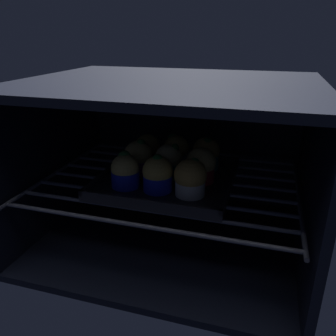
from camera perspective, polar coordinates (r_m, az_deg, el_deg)
name	(u,v)px	position (r cm, az deg, el deg)	size (l,w,h in cm)	color
oven_cavity	(174,161)	(77.47, 1.08, 1.20)	(59.00, 47.00, 37.00)	black
oven_rack	(169,182)	(74.99, 0.19, -2.33)	(54.80, 42.00, 0.80)	#444756
baking_tray	(168,179)	(73.81, 0.00, -1.81)	(27.60, 27.60, 2.20)	black
muffin_row0_col0	(125,171)	(68.47, -7.19, -0.53)	(5.72, 5.72, 7.35)	#1928B7
muffin_row0_col1	(159,175)	(66.05, -1.53, -1.13)	(5.97, 5.97, 7.54)	#1928B7
muffin_row0_col2	(190,178)	(64.41, 3.78, -1.72)	(6.28, 6.28, 7.36)	silver
muffin_row1_col0	(138,158)	(74.57, -5.01, 1.71)	(6.13, 6.13, 7.86)	#7A238C
muffin_row1_col1	(170,162)	(72.48, 0.36, 1.07)	(5.72, 5.72, 7.49)	#0C8C84
muffin_row1_col2	(201,166)	(70.46, 5.54, 0.41)	(6.22, 6.22, 7.34)	red
muffin_row2_col0	(147,150)	(80.90, -3.48, 3.10)	(6.01, 6.01, 6.84)	red
muffin_row2_col1	(175,151)	(78.29, 1.17, 2.81)	(5.80, 5.80, 7.53)	silver
muffin_row2_col2	(206,153)	(77.22, 6.42, 2.43)	(6.09, 6.09, 7.51)	#0C8C84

